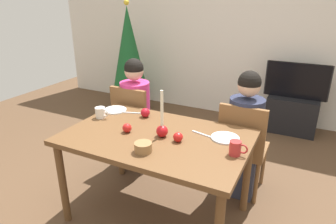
% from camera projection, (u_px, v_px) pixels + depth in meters
% --- Properties ---
extents(ground_plane, '(7.68, 7.68, 0.00)m').
position_uv_depth(ground_plane, '(158.00, 214.00, 2.55)').
color(ground_plane, brown).
extents(back_wall, '(6.40, 0.10, 2.60)m').
position_uv_depth(back_wall, '(243.00, 29.00, 4.24)').
color(back_wall, silver).
rests_on(back_wall, ground).
extents(dining_table, '(1.40, 0.90, 0.75)m').
position_uv_depth(dining_table, '(156.00, 145.00, 2.31)').
color(dining_table, brown).
rests_on(dining_table, ground).
extents(chair_left, '(0.40, 0.40, 0.90)m').
position_uv_depth(chair_left, '(134.00, 122.00, 3.12)').
color(chair_left, brown).
rests_on(chair_left, ground).
extents(chair_right, '(0.40, 0.40, 0.90)m').
position_uv_depth(chair_right, '(242.00, 144.00, 2.65)').
color(chair_right, brown).
rests_on(chair_right, ground).
extents(person_left_child, '(0.30, 0.30, 1.17)m').
position_uv_depth(person_left_child, '(136.00, 115.00, 3.12)').
color(person_left_child, '#33384C').
rests_on(person_left_child, ground).
extents(person_right_child, '(0.30, 0.30, 1.17)m').
position_uv_depth(person_right_child, '(244.00, 137.00, 2.65)').
color(person_right_child, '#33384C').
rests_on(person_right_child, ground).
extents(tv_stand, '(0.64, 0.40, 0.48)m').
position_uv_depth(tv_stand, '(291.00, 114.00, 4.03)').
color(tv_stand, black).
rests_on(tv_stand, ground).
extents(tv, '(0.79, 0.05, 0.46)m').
position_uv_depth(tv, '(297.00, 81.00, 3.86)').
color(tv, black).
rests_on(tv, tv_stand).
extents(christmas_tree, '(0.62, 0.62, 1.68)m').
position_uv_depth(christmas_tree, '(129.00, 56.00, 4.59)').
color(christmas_tree, brown).
rests_on(christmas_tree, ground).
extents(candle_centerpiece, '(0.09, 0.09, 0.37)m').
position_uv_depth(candle_centerpiece, '(162.00, 128.00, 2.23)').
color(candle_centerpiece, red).
rests_on(candle_centerpiece, dining_table).
extents(plate_left, '(0.21, 0.21, 0.01)m').
position_uv_depth(plate_left, '(115.00, 110.00, 2.76)').
color(plate_left, silver).
rests_on(plate_left, dining_table).
extents(plate_right, '(0.21, 0.21, 0.01)m').
position_uv_depth(plate_right, '(225.00, 138.00, 2.22)').
color(plate_right, silver).
rests_on(plate_right, dining_table).
extents(mug_left, '(0.13, 0.09, 0.09)m').
position_uv_depth(mug_left, '(101.00, 113.00, 2.58)').
color(mug_left, silver).
rests_on(mug_left, dining_table).
extents(mug_right, '(0.13, 0.08, 0.10)m').
position_uv_depth(mug_right, '(236.00, 148.00, 1.98)').
color(mug_right, '#B72D2D').
rests_on(mug_right, dining_table).
extents(fork_left, '(0.18, 0.07, 0.01)m').
position_uv_depth(fork_left, '(131.00, 113.00, 2.70)').
color(fork_left, silver).
rests_on(fork_left, dining_table).
extents(fork_right, '(0.18, 0.06, 0.01)m').
position_uv_depth(fork_right, '(202.00, 134.00, 2.28)').
color(fork_right, silver).
rests_on(fork_right, dining_table).
extents(bowl_walnuts, '(0.12, 0.12, 0.07)m').
position_uv_depth(bowl_walnuts, '(143.00, 147.00, 2.02)').
color(bowl_walnuts, olive).
rests_on(bowl_walnuts, dining_table).
extents(apple_near_candle, '(0.08, 0.08, 0.08)m').
position_uv_depth(apple_near_candle, '(145.00, 113.00, 2.60)').
color(apple_near_candle, '#B01321').
rests_on(apple_near_candle, dining_table).
extents(apple_by_left_plate, '(0.07, 0.07, 0.07)m').
position_uv_depth(apple_by_left_plate, '(127.00, 128.00, 2.31)').
color(apple_by_left_plate, red).
rests_on(apple_by_left_plate, dining_table).
extents(apple_by_right_mug, '(0.07, 0.07, 0.07)m').
position_uv_depth(apple_by_right_mug, '(178.00, 137.00, 2.16)').
color(apple_by_right_mug, red).
rests_on(apple_by_right_mug, dining_table).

